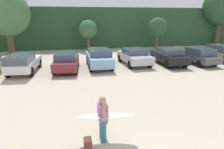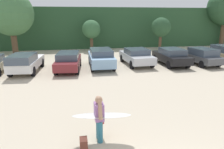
{
  "view_description": "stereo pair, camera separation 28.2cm",
  "coord_description": "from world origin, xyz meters",
  "px_view_note": "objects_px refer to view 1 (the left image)",
  "views": [
    {
      "loc": [
        -2.61,
        -3.11,
        4.13
      ],
      "look_at": [
        -0.32,
        7.64,
        1.05
      ],
      "focal_mm": 33.32,
      "sensor_mm": 36.0,
      "label": 1
    },
    {
      "loc": [
        -2.34,
        -3.16,
        4.13
      ],
      "look_at": [
        -0.32,
        7.64,
        1.05
      ],
      "focal_mm": 33.32,
      "sensor_mm": 36.0,
      "label": 2
    }
  ],
  "objects_px": {
    "person_child": "(104,120)",
    "surfboard_white": "(105,116)",
    "parked_car_maroon": "(67,61)",
    "parked_car_dark_gray": "(197,55)",
    "parked_car_tan": "(222,53)",
    "parked_car_black": "(169,56)",
    "parked_car_silver": "(134,56)",
    "backpack_dropped": "(88,145)",
    "person_adult": "(103,116)",
    "parked_car_white": "(23,63)",
    "parked_car_sky_blue": "(99,57)"
  },
  "relations": [
    {
      "from": "parked_car_silver",
      "to": "person_child",
      "type": "distance_m",
      "value": 11.74
    },
    {
      "from": "parked_car_dark_gray",
      "to": "parked_car_sky_blue",
      "type": "bearing_deg",
      "value": 82.33
    },
    {
      "from": "parked_car_maroon",
      "to": "backpack_dropped",
      "type": "xyz_separation_m",
      "value": [
        0.61,
        -10.7,
        -0.53
      ]
    },
    {
      "from": "surfboard_white",
      "to": "backpack_dropped",
      "type": "bearing_deg",
      "value": 47.87
    },
    {
      "from": "parked_car_maroon",
      "to": "parked_car_silver",
      "type": "height_order",
      "value": "parked_car_silver"
    },
    {
      "from": "parked_car_black",
      "to": "parked_car_tan",
      "type": "distance_m",
      "value": 5.63
    },
    {
      "from": "parked_car_maroon",
      "to": "parked_car_dark_gray",
      "type": "bearing_deg",
      "value": -83.97
    },
    {
      "from": "parked_car_maroon",
      "to": "surfboard_white",
      "type": "bearing_deg",
      "value": -167.15
    },
    {
      "from": "parked_car_black",
      "to": "parked_car_maroon",
      "type": "bearing_deg",
      "value": 91.01
    },
    {
      "from": "parked_car_sky_blue",
      "to": "backpack_dropped",
      "type": "bearing_deg",
      "value": 170.64
    },
    {
      "from": "parked_car_tan",
      "to": "surfboard_white",
      "type": "height_order",
      "value": "parked_car_tan"
    },
    {
      "from": "parked_car_black",
      "to": "person_child",
      "type": "distance_m",
      "value": 12.7
    },
    {
      "from": "parked_car_maroon",
      "to": "person_adult",
      "type": "distance_m",
      "value": 10.23
    },
    {
      "from": "parked_car_tan",
      "to": "surfboard_white",
      "type": "xyz_separation_m",
      "value": [
        -13.19,
        -10.66,
        0.1
      ]
    },
    {
      "from": "backpack_dropped",
      "to": "parked_car_white",
      "type": "bearing_deg",
      "value": 109.77
    },
    {
      "from": "parked_car_tan",
      "to": "person_child",
      "type": "height_order",
      "value": "parked_car_tan"
    },
    {
      "from": "parked_car_white",
      "to": "surfboard_white",
      "type": "relative_size",
      "value": 2.21
    },
    {
      "from": "parked_car_dark_gray",
      "to": "parked_car_tan",
      "type": "distance_m",
      "value": 2.95
    },
    {
      "from": "parked_car_maroon",
      "to": "parked_car_sky_blue",
      "type": "relative_size",
      "value": 0.97
    },
    {
      "from": "parked_car_silver",
      "to": "parked_car_black",
      "type": "height_order",
      "value": "parked_car_black"
    },
    {
      "from": "parked_car_black",
      "to": "surfboard_white",
      "type": "distance_m",
      "value": 12.83
    },
    {
      "from": "person_adult",
      "to": "person_child",
      "type": "height_order",
      "value": "person_adult"
    },
    {
      "from": "parked_car_maroon",
      "to": "person_child",
      "type": "xyz_separation_m",
      "value": [
        1.24,
        -9.96,
        -0.1
      ]
    },
    {
      "from": "person_child",
      "to": "parked_car_maroon",
      "type": "bearing_deg",
      "value": -85.62
    },
    {
      "from": "parked_car_silver",
      "to": "parked_car_dark_gray",
      "type": "xyz_separation_m",
      "value": [
        5.69,
        -0.77,
        -0.01
      ]
    },
    {
      "from": "parked_car_black",
      "to": "parked_car_white",
      "type": "bearing_deg",
      "value": 91.55
    },
    {
      "from": "parked_car_dark_gray",
      "to": "backpack_dropped",
      "type": "distance_m",
      "value": 15.35
    },
    {
      "from": "parked_car_tan",
      "to": "person_child",
      "type": "xyz_separation_m",
      "value": [
        -13.21,
        -10.48,
        -0.16
      ]
    },
    {
      "from": "parked_car_sky_blue",
      "to": "person_child",
      "type": "height_order",
      "value": "parked_car_sky_blue"
    },
    {
      "from": "parked_car_white",
      "to": "person_adult",
      "type": "xyz_separation_m",
      "value": [
        4.35,
        -9.97,
        0.1
      ]
    },
    {
      "from": "surfboard_white",
      "to": "person_child",
      "type": "bearing_deg",
      "value": -73.86
    },
    {
      "from": "parked_car_silver",
      "to": "parked_car_black",
      "type": "relative_size",
      "value": 1.01
    },
    {
      "from": "parked_car_sky_blue",
      "to": "surfboard_white",
      "type": "relative_size",
      "value": 2.19
    },
    {
      "from": "parked_car_tan",
      "to": "person_child",
      "type": "bearing_deg",
      "value": 128.24
    },
    {
      "from": "parked_car_white",
      "to": "backpack_dropped",
      "type": "distance_m",
      "value": 11.18
    },
    {
      "from": "parked_car_tan",
      "to": "surfboard_white",
      "type": "relative_size",
      "value": 1.95
    },
    {
      "from": "parked_car_sky_blue",
      "to": "parked_car_tan",
      "type": "bearing_deg",
      "value": -88.89
    },
    {
      "from": "parked_car_sky_blue",
      "to": "parked_car_dark_gray",
      "type": "distance_m",
      "value": 8.89
    },
    {
      "from": "parked_car_dark_gray",
      "to": "backpack_dropped",
      "type": "xyz_separation_m",
      "value": [
        -10.93,
        -10.77,
        -0.53
      ]
    },
    {
      "from": "parked_car_black",
      "to": "parked_car_dark_gray",
      "type": "xyz_separation_m",
      "value": [
        2.71,
        -0.16,
        -0.03
      ]
    },
    {
      "from": "person_adult",
      "to": "backpack_dropped",
      "type": "distance_m",
      "value": 1.04
    },
    {
      "from": "parked_car_white",
      "to": "person_child",
      "type": "xyz_separation_m",
      "value": [
        4.41,
        -9.77,
        -0.16
      ]
    },
    {
      "from": "parked_car_maroon",
      "to": "person_child",
      "type": "relative_size",
      "value": 3.75
    },
    {
      "from": "parked_car_sky_blue",
      "to": "parked_car_black",
      "type": "bearing_deg",
      "value": -91.52
    },
    {
      "from": "person_child",
      "to": "surfboard_white",
      "type": "xyz_separation_m",
      "value": [
        0.03,
        -0.19,
        0.26
      ]
    },
    {
      "from": "person_child",
      "to": "surfboard_white",
      "type": "height_order",
      "value": "person_child"
    },
    {
      "from": "parked_car_dark_gray",
      "to": "parked_car_tan",
      "type": "relative_size",
      "value": 1.17
    },
    {
      "from": "parked_car_black",
      "to": "backpack_dropped",
      "type": "xyz_separation_m",
      "value": [
        -8.22,
        -10.92,
        -0.56
      ]
    },
    {
      "from": "parked_car_black",
      "to": "parked_car_dark_gray",
      "type": "height_order",
      "value": "parked_car_black"
    },
    {
      "from": "parked_car_sky_blue",
      "to": "parked_car_black",
      "type": "distance_m",
      "value": 6.17
    }
  ]
}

